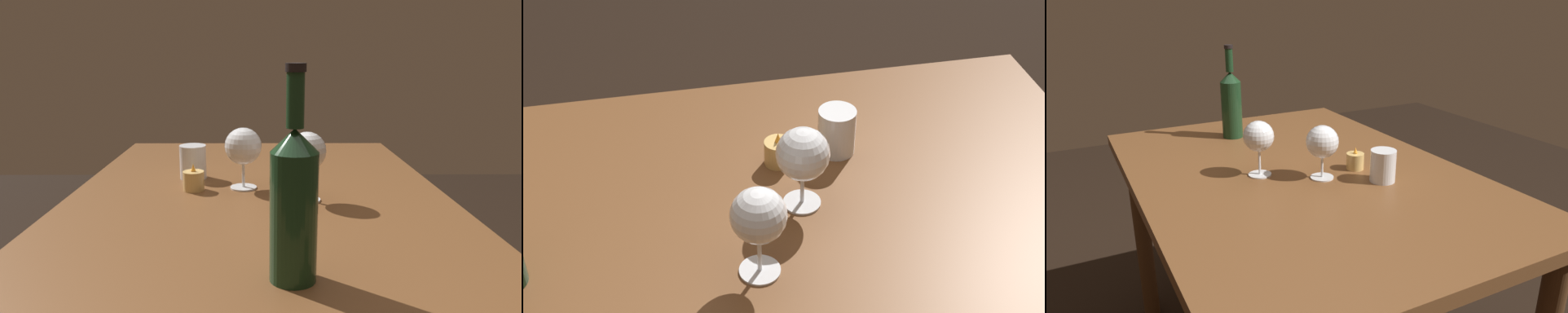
% 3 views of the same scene
% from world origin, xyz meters
% --- Properties ---
extents(dining_table, '(1.30, 0.90, 0.74)m').
position_xyz_m(dining_table, '(0.00, 0.00, 0.65)').
color(dining_table, brown).
rests_on(dining_table, ground).
extents(wine_glass_left, '(0.09, 0.09, 0.15)m').
position_xyz_m(wine_glass_left, '(0.07, 0.04, 0.84)').
color(wine_glass_left, white).
rests_on(wine_glass_left, dining_table).
extents(wine_glass_right, '(0.09, 0.09, 0.16)m').
position_xyz_m(wine_glass_right, '(-0.03, -0.11, 0.85)').
color(wine_glass_right, white).
rests_on(wine_glass_right, dining_table).
extents(wine_bottle, '(0.07, 0.07, 0.32)m').
position_xyz_m(wine_bottle, '(-0.42, -0.05, 0.86)').
color(wine_bottle, '#19381E').
rests_on(wine_bottle, dining_table).
extents(water_tumbler, '(0.07, 0.07, 0.09)m').
position_xyz_m(water_tumbler, '(0.16, 0.17, 0.78)').
color(water_tumbler, white).
rests_on(water_tumbler, dining_table).
extents(votive_candle, '(0.05, 0.05, 0.07)m').
position_xyz_m(votive_candle, '(0.05, 0.16, 0.76)').
color(votive_candle, '#DBB266').
rests_on(votive_candle, dining_table).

